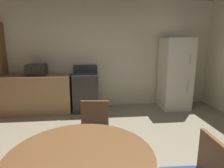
% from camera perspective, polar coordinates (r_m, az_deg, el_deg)
% --- Properties ---
extents(wall_back, '(6.05, 0.12, 2.70)m').
position_cam_1_polar(wall_back, '(4.96, -3.31, 8.86)').
color(wall_back, beige).
rests_on(wall_back, ground).
extents(kitchen_counter, '(1.97, 0.60, 0.90)m').
position_cam_1_polar(kitchen_counter, '(4.93, -23.61, -2.80)').
color(kitchen_counter, '#9E754C').
rests_on(kitchen_counter, ground).
extents(oven_range, '(0.60, 0.60, 1.10)m').
position_cam_1_polar(oven_range, '(4.70, -7.88, -2.35)').
color(oven_range, '#2D2B28').
rests_on(oven_range, ground).
extents(refrigerator, '(0.68, 0.68, 1.76)m').
position_cam_1_polar(refrigerator, '(5.00, 18.39, 2.87)').
color(refrigerator, silver).
rests_on(refrigerator, ground).
extents(microwave, '(0.44, 0.32, 0.26)m').
position_cam_1_polar(microwave, '(4.76, -21.69, 4.00)').
color(microwave, black).
rests_on(microwave, kitchen_counter).
extents(chair_north, '(0.45, 0.45, 0.87)m').
position_cam_1_polar(chair_north, '(2.63, -5.39, -13.48)').
color(chair_north, brown).
rests_on(chair_north, ground).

